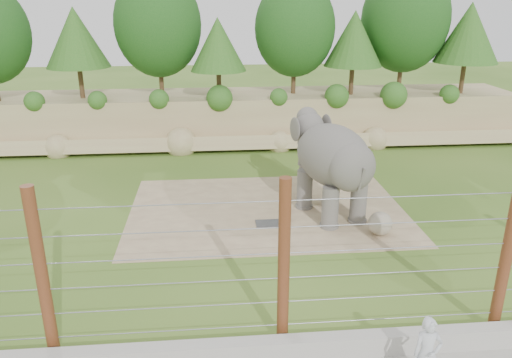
{
  "coord_description": "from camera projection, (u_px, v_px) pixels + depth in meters",
  "views": [
    {
      "loc": [
        -1.44,
        -13.76,
        7.39
      ],
      "look_at": [
        0.0,
        2.0,
        1.6
      ],
      "focal_mm": 35.0,
      "sensor_mm": 36.0,
      "label": 1
    }
  ],
  "objects": [
    {
      "name": "ground",
      "position": [
        262.0,
        249.0,
        15.53
      ],
      "size": [
        90.0,
        90.0,
        0.0
      ],
      "primitive_type": "plane",
      "color": "#3B601C",
      "rests_on": "ground"
    },
    {
      "name": "drain_grate",
      "position": [
        270.0,
        223.0,
        17.23
      ],
      "size": [
        1.0,
        0.6,
        0.03
      ],
      "primitive_type": "cube",
      "color": "#262628",
      "rests_on": "dirt_patch"
    },
    {
      "name": "retaining_wall",
      "position": [
        285.0,
        348.0,
        10.77
      ],
      "size": [
        26.0,
        0.35,
        0.5
      ],
      "primitive_type": "cube",
      "color": "#A4A298",
      "rests_on": "ground"
    },
    {
      "name": "stone_ball",
      "position": [
        380.0,
        224.0,
        16.31
      ],
      "size": [
        0.79,
        0.79,
        0.79
      ],
      "primitive_type": "sphere",
      "color": "gray",
      "rests_on": "dirt_patch"
    },
    {
      "name": "zookeeper",
      "position": [
        427.0,
        353.0,
        9.81
      ],
      "size": [
        0.6,
        0.42,
        1.57
      ],
      "primitive_type": "imported",
      "rotation": [
        0.0,
        0.0,
        -0.08
      ],
      "color": "silver",
      "rests_on": "walkway"
    },
    {
      "name": "barrier_fence",
      "position": [
        284.0,
        266.0,
        10.63
      ],
      "size": [
        20.26,
        0.26,
        4.0
      ],
      "color": "#542C13",
      "rests_on": "ground"
    },
    {
      "name": "elephant",
      "position": [
        332.0,
        169.0,
        17.4
      ],
      "size": [
        3.02,
        4.62,
        3.46
      ],
      "primitive_type": null,
      "rotation": [
        0.0,
        0.0,
        0.3
      ],
      "color": "#5B5752",
      "rests_on": "ground"
    },
    {
      "name": "dirt_patch",
      "position": [
        267.0,
        210.0,
        18.37
      ],
      "size": [
        10.0,
        7.0,
        0.02
      ],
      "primitive_type": "cube",
      "color": "#93785B",
      "rests_on": "ground"
    },
    {
      "name": "back_embankment",
      "position": [
        249.0,
        66.0,
        26.07
      ],
      "size": [
        30.0,
        5.52,
        8.77
      ],
      "color": "tan",
      "rests_on": "ground"
    }
  ]
}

